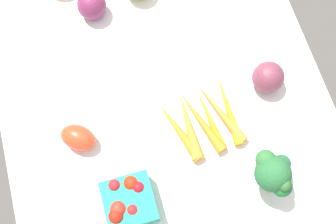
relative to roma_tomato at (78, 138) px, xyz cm
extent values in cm
cube|color=white|center=(0.56, -20.87, -3.81)|extent=(104.00, 76.00, 2.00)
ellipsoid|color=#E64122|center=(0.00, 0.00, 0.00)|extent=(9.39, 9.83, 5.62)
sphere|color=brown|center=(1.81, -45.20, 0.90)|extent=(7.42, 7.42, 7.42)
cone|color=orange|center=(-2.02, -34.53, -1.57)|extent=(17.98, 2.82, 2.48)
cone|color=orange|center=(-2.36, -32.37, -1.51)|extent=(17.26, 8.50, 2.60)
cone|color=orange|center=(-2.79, -29.65, -1.81)|extent=(16.22, 3.68, 2.01)
cone|color=orange|center=(-3.12, -27.50, -1.52)|extent=(17.23, 7.80, 2.58)
cone|color=orange|center=(-3.59, -24.56, -1.34)|extent=(16.30, 3.35, 2.95)
cone|color=orange|center=(-3.99, -22.01, -1.38)|extent=(16.43, 8.07, 2.85)
cylinder|color=#92BC81|center=(-19.97, -37.15, -0.07)|extent=(3.22, 3.22, 5.48)
sphere|color=#266436|center=(-19.97, -37.15, 5.51)|extent=(7.59, 7.59, 7.59)
sphere|color=#235C3B|center=(-18.46, -39.79, 4.83)|extent=(3.86, 3.86, 3.86)
sphere|color=#1F6B33|center=(-22.83, -38.18, 4.78)|extent=(4.33, 4.33, 4.33)
sphere|color=#2D612F|center=(-22.82, -38.19, 6.58)|extent=(2.82, 2.82, 2.82)
sphere|color=#216A36|center=(-18.04, -39.50, 5.12)|extent=(2.87, 2.87, 2.87)
sphere|color=#2E6A33|center=(-17.00, -36.49, 6.33)|extent=(4.20, 4.20, 4.20)
cube|color=teal|center=(-16.88, -7.53, 0.50)|extent=(10.36, 10.36, 6.63)
sphere|color=red|center=(-14.84, -10.15, 3.51)|extent=(2.40, 2.40, 2.40)
sphere|color=red|center=(-18.90, -7.83, 3.07)|extent=(2.64, 2.64, 2.64)
sphere|color=red|center=(-13.53, -8.83, 3.18)|extent=(3.21, 3.21, 3.21)
sphere|color=red|center=(-19.22, -4.35, 3.59)|extent=(3.10, 3.10, 3.10)
sphere|color=red|center=(-13.04, -5.48, 3.61)|extent=(2.48, 2.48, 2.48)
sphere|color=red|center=(-17.91, -5.09, 3.37)|extent=(3.32, 3.32, 3.32)
sphere|color=#71284F|center=(31.65, -10.35, 0.76)|extent=(7.14, 7.14, 7.14)
camera|label=1|loc=(-29.15, -12.40, 91.99)|focal=45.92mm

